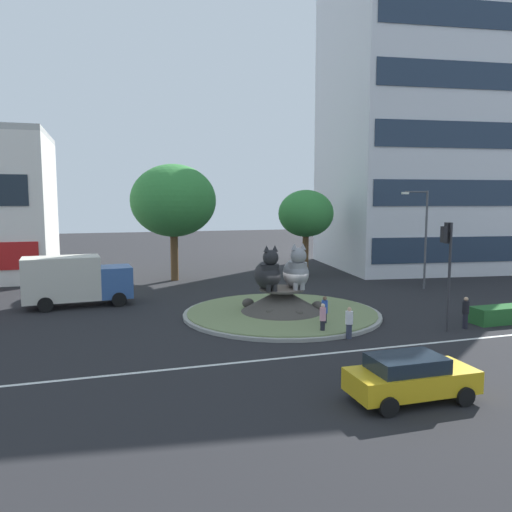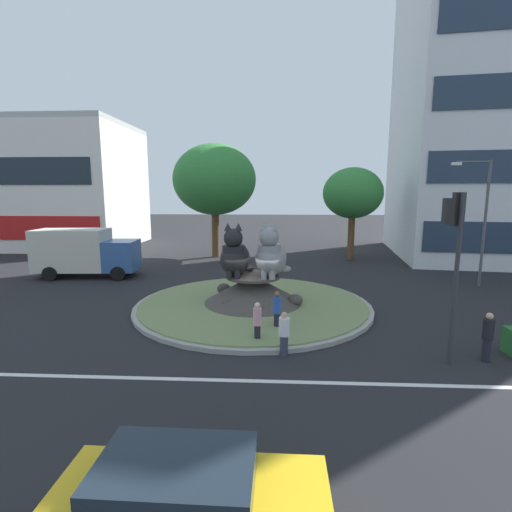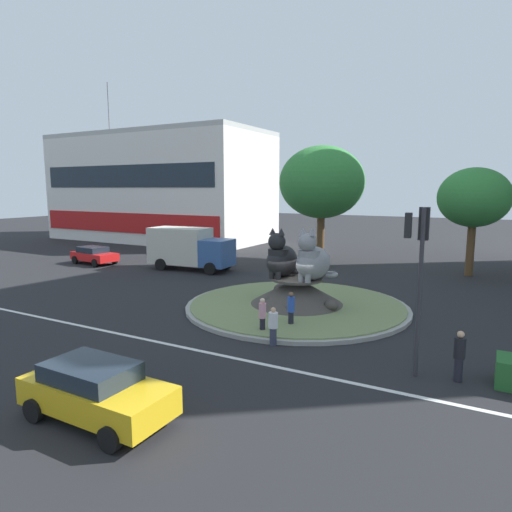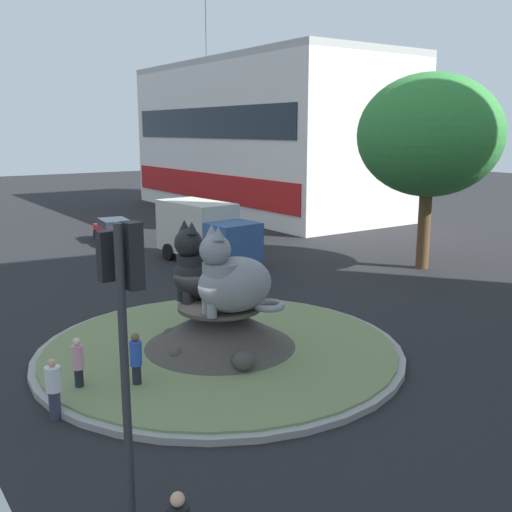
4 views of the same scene
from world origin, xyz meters
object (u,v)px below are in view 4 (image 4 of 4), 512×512
Objects in this scene: delivery_box_truck at (205,231)px; pedestrian_white_shirt at (54,388)px; hatchback_near_shophouse at (115,230)px; pedestrian_pink_shirt at (78,365)px; cat_statue_grey at (231,281)px; pedestrian_blue_shirt at (136,361)px; traffic_light_mast at (126,317)px; broadleaf_tree_behind_island at (429,136)px; cat_statue_black at (203,270)px; shophouse_block at (265,138)px.

pedestrian_white_shirt is at bearing -46.37° from delivery_box_truck.
hatchback_near_shophouse is 0.65× the size of delivery_box_truck.
cat_statue_grey is at bearing -164.25° from pedestrian_pink_shirt.
pedestrian_white_shirt is at bearing -42.02° from pedestrian_blue_shirt.
traffic_light_mast is 23.23m from broadleaf_tree_behind_island.
broadleaf_tree_behind_island reaches higher than pedestrian_white_shirt.
cat_statue_black reaches higher than hatchback_near_shophouse.
hatchback_near_shophouse is (-20.83, 4.71, -1.80)m from cat_statue_grey.
pedestrian_white_shirt is at bearing -42.76° from shophouse_block.
traffic_light_mast reaches higher than pedestrian_white_shirt.
cat_statue_grey is at bearing -31.03° from delivery_box_truck.
pedestrian_white_shirt is at bearing 67.03° from pedestrian_pink_shirt.
pedestrian_pink_shirt is 16.18m from delivery_box_truck.
traffic_light_mast is 6.22m from pedestrian_white_shirt.
delivery_box_truck reaches higher than pedestrian_blue_shirt.
pedestrian_white_shirt is (28.39, -26.77, -5.42)m from shophouse_block.
pedestrian_blue_shirt is at bearing 172.48° from pedestrian_pink_shirt.
cat_statue_grey is 16.02m from broadleaf_tree_behind_island.
pedestrian_blue_shirt is (-5.55, 2.49, -3.15)m from traffic_light_mast.
shophouse_block is 3.93× the size of delivery_box_truck.
cat_statue_black is 1.73m from cat_statue_grey.
delivery_box_truck is (-12.70, 9.52, 0.80)m from pedestrian_blue_shirt.
broadleaf_tree_behind_island is 5.76× the size of pedestrian_blue_shirt.
broadleaf_tree_behind_island reaches higher than cat_statue_black.
cat_statue_black is 0.40× the size of delivery_box_truck.
shophouse_block is at bearing -112.25° from pedestrian_pink_shirt.
hatchback_near_shophouse is at bearing -173.35° from delivery_box_truck.
delivery_box_truck reaches higher than hatchback_near_shophouse.
cat_statue_black is 9.62m from traffic_light_mast.
delivery_box_truck is at bearing 18.12° from hatchback_near_shophouse.
pedestrian_white_shirt is (2.27, -5.50, -1.72)m from cat_statue_black.
cat_statue_black is 0.28× the size of broadleaf_tree_behind_island.
pedestrian_blue_shirt is 15.90m from delivery_box_truck.
hatchback_near_shophouse is (-21.37, 10.18, -0.05)m from pedestrian_white_shirt.
pedestrian_pink_shirt is 22.41m from hatchback_near_shophouse.
hatchback_near_shophouse is at bearing 96.63° from pedestrian_white_shirt.
pedestrian_pink_shirt is at bearing -16.99° from hatchback_near_shophouse.
shophouse_block is at bearing 48.90° from traffic_light_mast.
cat_statue_black reaches higher than pedestrian_white_shirt.
broadleaf_tree_behind_island reaches higher than cat_statue_grey.
delivery_box_truck is (-12.41, 6.30, -0.86)m from cat_statue_grey.
hatchback_near_shophouse is (-21.13, 7.93, -0.14)m from pedestrian_blue_shirt.
shophouse_block is 6.04× the size of hatchback_near_shophouse.
traffic_light_mast is 0.21× the size of shophouse_block.
pedestrian_pink_shirt is (-0.72, -1.32, -0.04)m from pedestrian_blue_shirt.
shophouse_block is at bearing -128.23° from cat_statue_black.
cat_statue_grey is (1.72, -0.03, 0.03)m from cat_statue_black.
cat_statue_grey is at bearing 43.31° from traffic_light_mast.
cat_statue_grey reaches higher than pedestrian_blue_shirt.
pedestrian_blue_shirt is 1.05× the size of pedestrian_pink_shirt.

